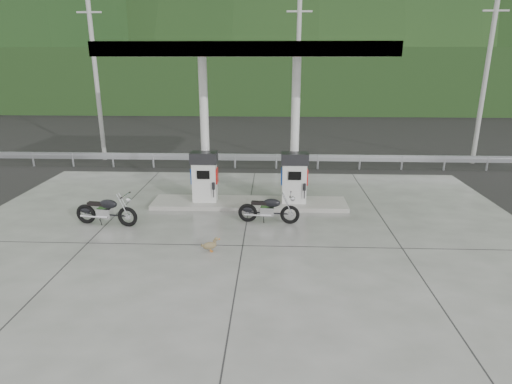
{
  "coord_description": "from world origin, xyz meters",
  "views": [
    {
      "loc": [
        0.82,
        -12.13,
        5.15
      ],
      "look_at": [
        0.3,
        1.0,
        1.0
      ],
      "focal_mm": 30.0,
      "sensor_mm": 36.0,
      "label": 1
    }
  ],
  "objects_px": {
    "gas_pump_right": "(294,178)",
    "motorcycle_right": "(269,210)",
    "gas_pump_left": "(205,177)",
    "duck": "(210,246)",
    "motorcycle_left": "(106,211)"
  },
  "relations": [
    {
      "from": "motorcycle_right",
      "to": "duck",
      "type": "bearing_deg",
      "value": -120.48
    },
    {
      "from": "gas_pump_right",
      "to": "motorcycle_right",
      "type": "bearing_deg",
      "value": -117.83
    },
    {
      "from": "gas_pump_left",
      "to": "duck",
      "type": "height_order",
      "value": "gas_pump_left"
    },
    {
      "from": "gas_pump_left",
      "to": "motorcycle_right",
      "type": "xyz_separation_m",
      "value": [
        2.32,
        -1.67,
        -0.61
      ]
    },
    {
      "from": "gas_pump_left",
      "to": "motorcycle_left",
      "type": "height_order",
      "value": "gas_pump_left"
    },
    {
      "from": "gas_pump_right",
      "to": "motorcycle_left",
      "type": "distance_m",
      "value": 6.42
    },
    {
      "from": "duck",
      "to": "motorcycle_left",
      "type": "bearing_deg",
      "value": 131.08
    },
    {
      "from": "gas_pump_left",
      "to": "motorcycle_right",
      "type": "relative_size",
      "value": 0.97
    },
    {
      "from": "motorcycle_left",
      "to": "duck",
      "type": "bearing_deg",
      "value": -19.51
    },
    {
      "from": "gas_pump_right",
      "to": "motorcycle_right",
      "type": "xyz_separation_m",
      "value": [
        -0.88,
        -1.67,
        -0.61
      ]
    },
    {
      "from": "motorcycle_left",
      "to": "motorcycle_right",
      "type": "distance_m",
      "value": 5.18
    },
    {
      "from": "gas_pump_left",
      "to": "motorcycle_left",
      "type": "bearing_deg",
      "value": -144.1
    },
    {
      "from": "gas_pump_left",
      "to": "gas_pump_right",
      "type": "distance_m",
      "value": 3.2
    },
    {
      "from": "gas_pump_left",
      "to": "gas_pump_right",
      "type": "relative_size",
      "value": 1.0
    },
    {
      "from": "gas_pump_right",
      "to": "duck",
      "type": "xyz_separation_m",
      "value": [
        -2.48,
        -3.92,
        -0.88
      ]
    }
  ]
}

